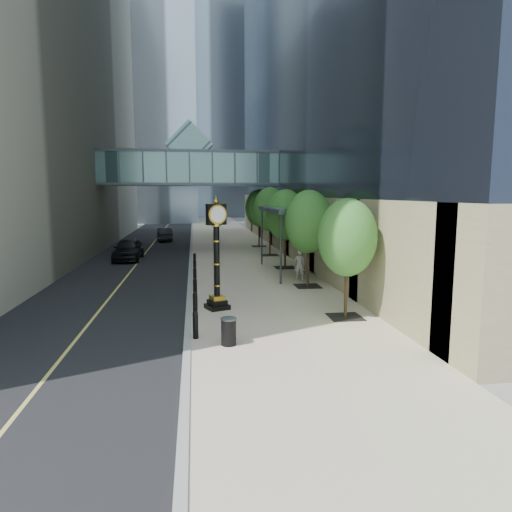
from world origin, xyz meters
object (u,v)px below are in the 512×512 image
(pedestrian, at_px, (299,265))
(car_far, at_px, (164,234))
(car_near, at_px, (128,249))
(trash_bin, at_px, (229,332))
(street_clock, at_px, (217,262))

(pedestrian, xyz_separation_m, car_far, (-9.56, 24.26, -0.25))
(car_far, bearing_deg, pedestrian, 104.37)
(pedestrian, height_order, car_near, pedestrian)
(trash_bin, bearing_deg, pedestrian, 65.70)
(trash_bin, xyz_separation_m, car_near, (-6.31, 21.47, 0.37))
(trash_bin, bearing_deg, street_clock, 91.61)
(pedestrian, bearing_deg, street_clock, 63.21)
(trash_bin, height_order, pedestrian, pedestrian)
(trash_bin, distance_m, car_near, 22.38)
(street_clock, relative_size, pedestrian, 2.69)
(car_far, bearing_deg, trash_bin, 89.88)
(street_clock, xyz_separation_m, car_far, (-4.26, 30.66, -1.47))
(car_near, distance_m, car_far, 14.36)
(trash_bin, height_order, car_near, car_near)
(street_clock, relative_size, trash_bin, 5.50)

